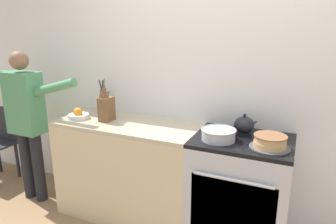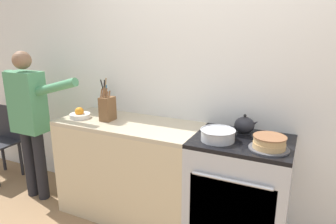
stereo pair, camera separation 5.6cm
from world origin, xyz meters
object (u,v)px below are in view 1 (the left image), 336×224
fruit_bowl (78,115)px  knife_block (106,109)px  person_baker (27,116)px  mixing_bowl (218,134)px  tea_kettle (244,125)px  stove_range (239,193)px  utensil_crock (103,105)px  layer_cake (270,142)px

fruit_bowl → knife_block: bearing=10.8°
person_baker → mixing_bowl: bearing=-3.6°
tea_kettle → person_baker: size_ratio=0.13×
knife_block → person_baker: bearing=-169.7°
stove_range → mixing_bowl: size_ratio=3.48×
utensil_crock → person_baker: bearing=-152.0°
tea_kettle → knife_block: 1.21m
fruit_bowl → person_baker: person_baker is taller
mixing_bowl → fruit_bowl: 1.33m
layer_cake → tea_kettle: 0.35m
stove_range → mixing_bowl: mixing_bowl is taller
utensil_crock → fruit_bowl: 0.27m
stove_range → mixing_bowl: bearing=-149.6°
mixing_bowl → fruit_bowl: bearing=179.2°
mixing_bowl → utensil_crock: utensil_crock is taller
tea_kettle → utensil_crock: utensil_crock is taller
stove_range → fruit_bowl: (-1.50, -0.08, 0.49)m
utensil_crock → fruit_bowl: bearing=-112.0°
mixing_bowl → person_baker: size_ratio=0.17×
layer_cake → tea_kettle: bearing=130.3°
stove_range → layer_cake: 0.55m
utensil_crock → person_baker: 0.75m
fruit_bowl → utensil_crock: bearing=68.0°
knife_block → person_baker: 0.86m
knife_block → stove_range: bearing=1.1°
stove_range → fruit_bowl: 1.58m
layer_cake → mixing_bowl: (-0.37, 0.01, -0.00)m
mixing_bowl → person_baker: 1.89m
stove_range → utensil_crock: size_ratio=2.64×
mixing_bowl → fruit_bowl: fruit_bowl is taller
knife_block → utensil_crock: bearing=132.5°
stove_range → person_baker: person_baker is taller
stove_range → utensil_crock: 1.51m
mixing_bowl → utensil_crock: bearing=167.6°
fruit_bowl → tea_kettle: bearing=8.9°
layer_cake → knife_block: size_ratio=0.91×
layer_cake → knife_block: 1.42m
layer_cake → mixing_bowl: size_ratio=1.05×
tea_kettle → layer_cake: bearing=-49.7°
tea_kettle → mixing_bowl: tea_kettle is taller
tea_kettle → mixing_bowl: size_ratio=0.73×
stove_range → layer_cake: size_ratio=3.31×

